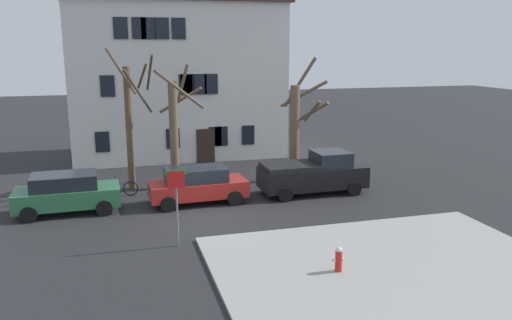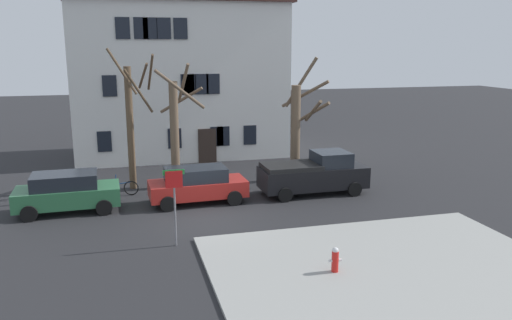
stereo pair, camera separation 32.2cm
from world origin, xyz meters
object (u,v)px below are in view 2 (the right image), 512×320
(street_sign_pole, at_px, (174,193))
(bicycle_leaning, at_px, (120,188))
(fire_hydrant, at_px, (335,259))
(tree_bare_mid, at_px, (176,129))
(pickup_truck_black, at_px, (314,174))
(car_red_wagon, at_px, (197,184))
(tree_bare_near, at_px, (132,120))
(car_green_wagon, at_px, (67,192))
(building_main, at_px, (179,68))
(tree_bare_far, at_px, (298,126))

(street_sign_pole, bearing_deg, bicycle_leaning, 104.82)
(fire_hydrant, bearing_deg, tree_bare_mid, 107.34)
(pickup_truck_black, distance_m, bicycle_leaning, 9.36)
(car_red_wagon, bearing_deg, pickup_truck_black, 0.70)
(tree_bare_mid, relative_size, car_red_wagon, 1.40)
(car_red_wagon, relative_size, fire_hydrant, 5.54)
(tree_bare_near, xyz_separation_m, tree_bare_mid, (2.09, -0.37, -0.45))
(car_red_wagon, height_order, street_sign_pole, street_sign_pole)
(tree_bare_near, height_order, bicycle_leaning, tree_bare_near)
(car_green_wagon, bearing_deg, tree_bare_near, 46.68)
(tree_bare_near, bearing_deg, building_main, 67.47)
(building_main, bearing_deg, bicycle_leaning, -113.97)
(tree_bare_near, relative_size, fire_hydrant, 8.66)
(fire_hydrant, bearing_deg, car_green_wagon, 134.38)
(building_main, distance_m, tree_bare_near, 8.93)
(car_green_wagon, height_order, fire_hydrant, car_green_wagon)
(fire_hydrant, xyz_separation_m, bicycle_leaning, (-6.42, 10.84, -0.17))
(tree_bare_far, height_order, fire_hydrant, tree_bare_far)
(car_green_wagon, distance_m, car_red_wagon, 5.61)
(tree_bare_far, bearing_deg, car_red_wagon, -153.51)
(tree_bare_far, xyz_separation_m, car_red_wagon, (-5.84, -2.91, -2.02))
(fire_hydrant, bearing_deg, building_main, 96.83)
(bicycle_leaning, bearing_deg, tree_bare_far, 4.66)
(tree_bare_near, distance_m, car_green_wagon, 4.98)
(building_main, xyz_separation_m, pickup_truck_black, (5.06, -11.17, -4.66))
(bicycle_leaning, bearing_deg, tree_bare_near, 56.45)
(tree_bare_far, height_order, car_green_wagon, tree_bare_far)
(car_red_wagon, bearing_deg, bicycle_leaning, 147.65)
(street_sign_pole, bearing_deg, tree_bare_far, 46.93)
(fire_hydrant, distance_m, bicycle_leaning, 12.60)
(car_red_wagon, relative_size, bicycle_leaning, 2.58)
(car_green_wagon, distance_m, street_sign_pole, 6.63)
(tree_bare_far, relative_size, car_green_wagon, 1.48)
(building_main, distance_m, pickup_truck_black, 13.12)
(building_main, xyz_separation_m, tree_bare_near, (-3.31, -7.99, -2.19))
(building_main, relative_size, tree_bare_mid, 2.19)
(building_main, xyz_separation_m, car_green_wagon, (-6.24, -11.10, -4.75))
(tree_bare_mid, bearing_deg, tree_bare_far, 0.29)
(fire_hydrant, bearing_deg, tree_bare_near, 115.55)
(tree_bare_near, height_order, tree_bare_far, tree_bare_near)
(fire_hydrant, bearing_deg, street_sign_pole, 140.74)
(tree_bare_near, bearing_deg, fire_hydrant, -64.45)
(building_main, height_order, street_sign_pole, building_main)
(street_sign_pole, height_order, bicycle_leaning, street_sign_pole)
(tree_bare_near, relative_size, street_sign_pole, 2.47)
(car_green_wagon, bearing_deg, bicycle_leaning, 42.42)
(pickup_truck_black, xyz_separation_m, fire_hydrant, (-2.67, -8.75, -0.45))
(bicycle_leaning, bearing_deg, fire_hydrant, -59.33)
(tree_bare_near, bearing_deg, pickup_truck_black, -20.78)
(building_main, height_order, bicycle_leaning, building_main)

